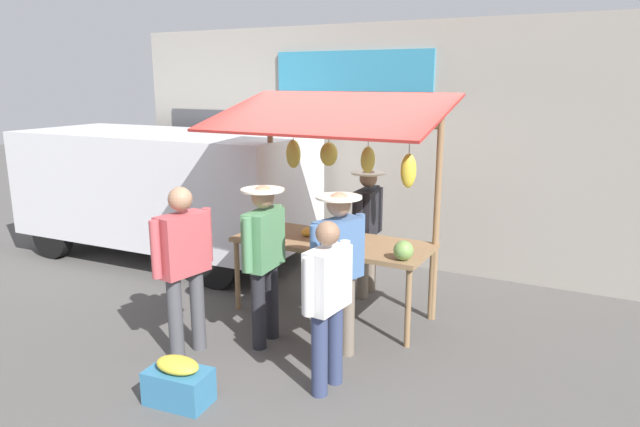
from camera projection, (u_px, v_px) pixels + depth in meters
The scene contains 10 objects.
ground_plane at pixel (332, 314), 6.58m from camera, with size 40.00×40.00×0.00m, color #514F4C.
street_backdrop at pixel (398, 147), 8.12m from camera, with size 9.00×0.30×3.40m.
market_stall at pixel (335, 181), 6.24m from camera, with size 2.50×1.46×2.50m.
vendor_with_sunhat at pixel (368, 223), 6.97m from camera, with size 0.41×0.68×1.58m.
shopper_in_striped_shirt at pixel (327, 296), 4.80m from camera, with size 0.26×0.66×1.51m.
shopper_in_grey_tee at pixel (338, 263), 5.30m from camera, with size 0.42×0.67×1.64m.
shopper_with_ponytail at pixel (264, 252), 5.65m from camera, with size 0.42×0.70×1.64m.
shopper_with_shopping_bag at pixel (184, 259), 5.41m from camera, with size 0.30×0.70×1.67m.
parked_van at pixel (156, 183), 8.58m from camera, with size 4.47×2.02×1.88m.
produce_crate_near at pixel (179, 382), 4.73m from camera, with size 0.56×0.38×0.40m.
Camera 1 is at (-2.75, 5.50, 2.63)m, focal length 32.06 mm.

